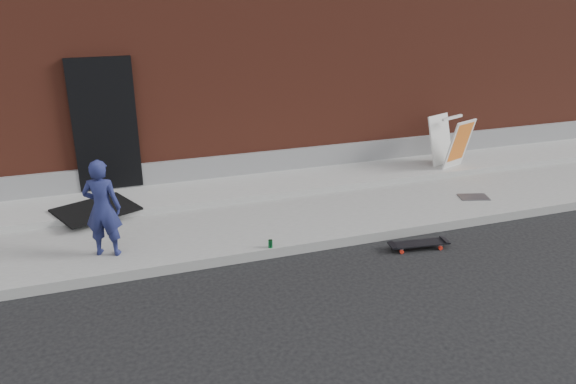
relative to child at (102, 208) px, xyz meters
name	(u,v)px	position (x,y,z in m)	size (l,w,h in m)	color
ground	(311,252)	(2.78, -0.60, -0.83)	(80.00, 80.00, 0.00)	black
sidewalk	(279,210)	(2.78, 0.90, -0.76)	(20.00, 3.00, 0.15)	slate
apron	(263,185)	(2.78, 1.80, -0.63)	(20.00, 1.20, 0.10)	gray
building	(207,32)	(2.78, 6.40, 1.66)	(20.00, 8.10, 5.00)	#5C2619
child	(102,208)	(0.00, 0.00, 0.00)	(0.50, 0.33, 1.37)	#1C214F
skateboard	(419,244)	(4.32, -1.00, -0.75)	(0.89, 0.33, 0.10)	red
pizza_sign	(451,141)	(6.51, 1.56, -0.09)	(0.80, 0.86, 0.99)	silver
soda_can	(270,244)	(2.18, -0.55, -0.63)	(0.06, 0.06, 0.12)	#187C3A
doormat	(96,210)	(-0.12, 1.42, -0.57)	(1.16, 0.94, 0.03)	black
utility_plate	(474,197)	(6.10, 0.16, -0.68)	(0.49, 0.32, 0.01)	#545358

